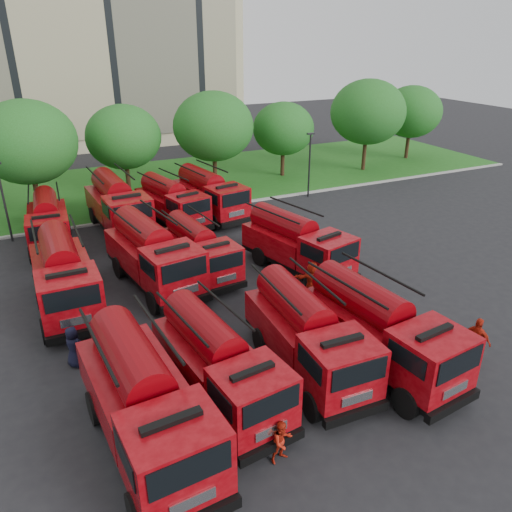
{
  "coord_description": "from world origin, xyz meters",
  "views": [
    {
      "loc": [
        -8.59,
        -16.17,
        12.31
      ],
      "look_at": [
        1.39,
        4.79,
        1.8
      ],
      "focal_mm": 35.0,
      "sensor_mm": 36.0,
      "label": 1
    }
  ],
  "objects_px": {
    "fire_truck_11": "(209,194)",
    "firefighter_4": "(77,365)",
    "fire_truck_8": "(48,222)",
    "fire_truck_10": "(171,203)",
    "fire_truck_2": "(307,334)",
    "firefighter_0": "(368,395)",
    "fire_truck_9": "(118,205)",
    "firefighter_1": "(282,459)",
    "fire_truck_7": "(296,243)",
    "fire_truck_5": "(153,255)",
    "firefighter_2": "(472,360)",
    "firefighter_3": "(401,388)",
    "fire_truck_1": "(218,363)",
    "fire_truck_6": "(199,250)",
    "fire_truck_0": "(145,402)",
    "fire_truck_3": "(379,329)",
    "fire_truck_4": "(64,276)",
    "firefighter_5": "(311,297)"
  },
  "relations": [
    {
      "from": "fire_truck_1",
      "to": "fire_truck_6",
      "type": "xyz_separation_m",
      "value": [
        2.81,
        10.03,
        -0.1
      ]
    },
    {
      "from": "fire_truck_4",
      "to": "fire_truck_7",
      "type": "distance_m",
      "value": 12.07
    },
    {
      "from": "fire_truck_8",
      "to": "firefighter_1",
      "type": "bearing_deg",
      "value": -73.89
    },
    {
      "from": "fire_truck_11",
      "to": "firefighter_1",
      "type": "bearing_deg",
      "value": -114.8
    },
    {
      "from": "fire_truck_11",
      "to": "firefighter_4",
      "type": "relative_size",
      "value": 4.26
    },
    {
      "from": "fire_truck_4",
      "to": "fire_truck_5",
      "type": "distance_m",
      "value": 4.45
    },
    {
      "from": "fire_truck_5",
      "to": "firefighter_2",
      "type": "bearing_deg",
      "value": -59.26
    },
    {
      "from": "fire_truck_10",
      "to": "firefighter_5",
      "type": "xyz_separation_m",
      "value": [
        3.24,
        -13.18,
        -1.56
      ]
    },
    {
      "from": "fire_truck_1",
      "to": "fire_truck_3",
      "type": "xyz_separation_m",
      "value": [
        6.42,
        -0.81,
        0.12
      ]
    },
    {
      "from": "fire_truck_6",
      "to": "fire_truck_9",
      "type": "relative_size",
      "value": 0.83
    },
    {
      "from": "firefighter_3",
      "to": "fire_truck_7",
      "type": "bearing_deg",
      "value": -134.21
    },
    {
      "from": "fire_truck_11",
      "to": "firefighter_0",
      "type": "height_order",
      "value": "fire_truck_11"
    },
    {
      "from": "firefighter_5",
      "to": "fire_truck_3",
      "type": "bearing_deg",
      "value": 114.1
    },
    {
      "from": "firefighter_2",
      "to": "fire_truck_11",
      "type": "bearing_deg",
      "value": -7.48
    },
    {
      "from": "fire_truck_5",
      "to": "fire_truck_7",
      "type": "relative_size",
      "value": 1.07
    },
    {
      "from": "fire_truck_5",
      "to": "firefighter_3",
      "type": "distance_m",
      "value": 13.83
    },
    {
      "from": "fire_truck_0",
      "to": "firefighter_0",
      "type": "xyz_separation_m",
      "value": [
        7.92,
        -1.11,
        -1.75
      ]
    },
    {
      "from": "firefighter_1",
      "to": "fire_truck_0",
      "type": "bearing_deg",
      "value": 136.64
    },
    {
      "from": "fire_truck_7",
      "to": "firefighter_5",
      "type": "relative_size",
      "value": 3.8
    },
    {
      "from": "fire_truck_8",
      "to": "firefighter_3",
      "type": "distance_m",
      "value": 22.91
    },
    {
      "from": "fire_truck_3",
      "to": "fire_truck_0",
      "type": "bearing_deg",
      "value": 175.15
    },
    {
      "from": "fire_truck_9",
      "to": "firefighter_1",
      "type": "relative_size",
      "value": 5.36
    },
    {
      "from": "fire_truck_8",
      "to": "fire_truck_11",
      "type": "distance_m",
      "value": 10.91
    },
    {
      "from": "fire_truck_1",
      "to": "firefighter_3",
      "type": "height_order",
      "value": "fire_truck_1"
    },
    {
      "from": "fire_truck_3",
      "to": "fire_truck_6",
      "type": "height_order",
      "value": "fire_truck_3"
    },
    {
      "from": "fire_truck_9",
      "to": "firefighter_3",
      "type": "height_order",
      "value": "fire_truck_9"
    },
    {
      "from": "firefighter_4",
      "to": "firefighter_1",
      "type": "bearing_deg",
      "value": 176.72
    },
    {
      "from": "fire_truck_11",
      "to": "fire_truck_9",
      "type": "bearing_deg",
      "value": 169.48
    },
    {
      "from": "fire_truck_6",
      "to": "fire_truck_7",
      "type": "height_order",
      "value": "fire_truck_7"
    },
    {
      "from": "fire_truck_4",
      "to": "firefighter_4",
      "type": "distance_m",
      "value": 5.26
    },
    {
      "from": "fire_truck_2",
      "to": "fire_truck_9",
      "type": "xyz_separation_m",
      "value": [
        -3.52,
        18.57,
        0.16
      ]
    },
    {
      "from": "fire_truck_1",
      "to": "fire_truck_7",
      "type": "distance_m",
      "value": 11.38
    },
    {
      "from": "firefighter_4",
      "to": "fire_truck_10",
      "type": "bearing_deg",
      "value": -67.35
    },
    {
      "from": "fire_truck_6",
      "to": "fire_truck_1",
      "type": "bearing_deg",
      "value": -111.8
    },
    {
      "from": "fire_truck_3",
      "to": "fire_truck_10",
      "type": "xyz_separation_m",
      "value": [
        -2.65,
        19.11,
        -0.13
      ]
    },
    {
      "from": "fire_truck_10",
      "to": "firefighter_2",
      "type": "relative_size",
      "value": 3.66
    },
    {
      "from": "fire_truck_7",
      "to": "fire_truck_2",
      "type": "bearing_deg",
      "value": -130.92
    },
    {
      "from": "fire_truck_0",
      "to": "firefighter_1",
      "type": "height_order",
      "value": "fire_truck_0"
    },
    {
      "from": "fire_truck_5",
      "to": "firefighter_2",
      "type": "xyz_separation_m",
      "value": [
        9.95,
        -12.14,
        -1.75
      ]
    },
    {
      "from": "fire_truck_10",
      "to": "firefighter_1",
      "type": "relative_size",
      "value": 4.81
    },
    {
      "from": "firefighter_1",
      "to": "firefighter_4",
      "type": "distance_m",
      "value": 9.39
    },
    {
      "from": "fire_truck_8",
      "to": "firefighter_2",
      "type": "xyz_separation_m",
      "value": [
        14.42,
        -20.12,
        -1.56
      ]
    },
    {
      "from": "firefighter_0",
      "to": "firefighter_2",
      "type": "bearing_deg",
      "value": -35.21
    },
    {
      "from": "firefighter_0",
      "to": "fire_truck_4",
      "type": "bearing_deg",
      "value": 94.48
    },
    {
      "from": "fire_truck_5",
      "to": "firefighter_5",
      "type": "bearing_deg",
      "value": -43.75
    },
    {
      "from": "fire_truck_7",
      "to": "firefighter_3",
      "type": "relative_size",
      "value": 3.84
    },
    {
      "from": "fire_truck_8",
      "to": "fire_truck_10",
      "type": "height_order",
      "value": "fire_truck_10"
    },
    {
      "from": "fire_truck_6",
      "to": "fire_truck_9",
      "type": "distance_m",
      "value": 9.1
    },
    {
      "from": "fire_truck_2",
      "to": "firefighter_0",
      "type": "xyz_separation_m",
      "value": [
        1.29,
        -2.36,
        -1.63
      ]
    },
    {
      "from": "fire_truck_2",
      "to": "fire_truck_7",
      "type": "height_order",
      "value": "fire_truck_2"
    }
  ]
}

